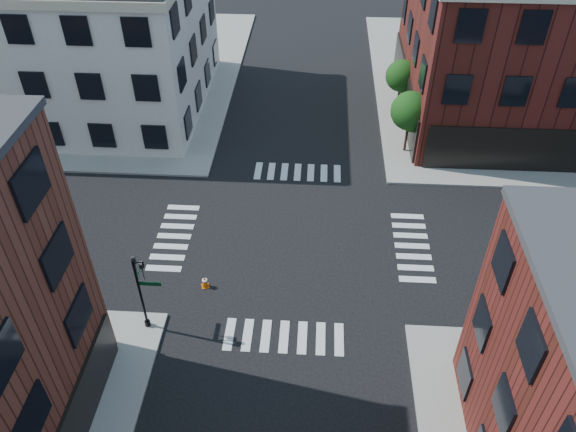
# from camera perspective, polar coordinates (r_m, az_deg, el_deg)

# --- Properties ---
(ground) EXTENTS (120.00, 120.00, 0.00)m
(ground) POSITION_cam_1_polar(r_m,az_deg,el_deg) (32.94, 0.40, -2.56)
(ground) COLOR black
(ground) RESTS_ON ground
(sidewalk_ne) EXTENTS (30.00, 30.00, 0.15)m
(sidewalk_ne) POSITION_cam_1_polar(r_m,az_deg,el_deg) (54.16, 25.09, 11.89)
(sidewalk_ne) COLOR gray
(sidewalk_ne) RESTS_ON ground
(sidewalk_nw) EXTENTS (30.00, 30.00, 0.15)m
(sidewalk_nw) POSITION_cam_1_polar(r_m,az_deg,el_deg) (55.12, -21.27, 13.42)
(sidewalk_nw) COLOR gray
(sidewalk_nw) RESTS_ON ground
(building_nw) EXTENTS (22.00, 16.00, 11.00)m
(building_nw) POSITION_cam_1_polar(r_m,az_deg,el_deg) (48.11, -22.65, 16.55)
(building_nw) COLOR silver
(building_nw) RESTS_ON ground
(tree_near) EXTENTS (2.69, 2.69, 4.49)m
(tree_near) POSITION_cam_1_polar(r_m,az_deg,el_deg) (39.72, 12.38, 10.19)
(tree_near) COLOR black
(tree_near) RESTS_ON ground
(tree_far) EXTENTS (2.43, 2.43, 4.07)m
(tree_far) POSITION_cam_1_polar(r_m,az_deg,el_deg) (45.13, 11.51, 13.63)
(tree_far) COLOR black
(tree_far) RESTS_ON ground
(signal_pole) EXTENTS (1.29, 1.24, 4.60)m
(signal_pole) POSITION_cam_1_polar(r_m,az_deg,el_deg) (27.35, -14.69, -6.87)
(signal_pole) COLOR black
(signal_pole) RESTS_ON ground
(box_truck) EXTENTS (8.15, 3.18, 3.61)m
(box_truck) POSITION_cam_1_polar(r_m,az_deg,el_deg) (31.47, 27.18, -5.90)
(box_truck) COLOR silver
(box_truck) RESTS_ON ground
(traffic_cone) EXTENTS (0.50, 0.50, 0.73)m
(traffic_cone) POSITION_cam_1_polar(r_m,az_deg,el_deg) (30.43, -8.45, -6.63)
(traffic_cone) COLOR #CA5408
(traffic_cone) RESTS_ON ground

